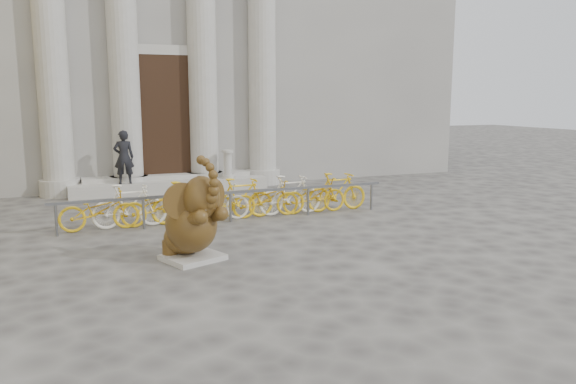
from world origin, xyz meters
name	(u,v)px	position (x,y,z in m)	size (l,w,h in m)	color
ground	(276,281)	(0.00, 0.00, 0.00)	(80.00, 80.00, 0.00)	#474442
classical_building	(139,16)	(0.00, 14.93, 5.98)	(22.00, 10.70, 12.00)	gray
entrance_steps	(170,186)	(0.00, 9.40, 0.18)	(6.00, 1.20, 0.36)	#A8A59E
elephant_statue	(193,223)	(-0.97, 1.67, 0.70)	(1.29, 1.52, 1.91)	#A8A59E
bike_rack	(227,199)	(0.52, 4.73, 0.50)	(8.00, 0.53, 1.00)	slate
pedestrian	(124,157)	(-1.39, 9.09, 1.16)	(0.58, 0.38, 1.59)	black
balustrade_post	(228,165)	(1.78, 9.10, 0.78)	(0.37, 0.37, 0.90)	#A8A59E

